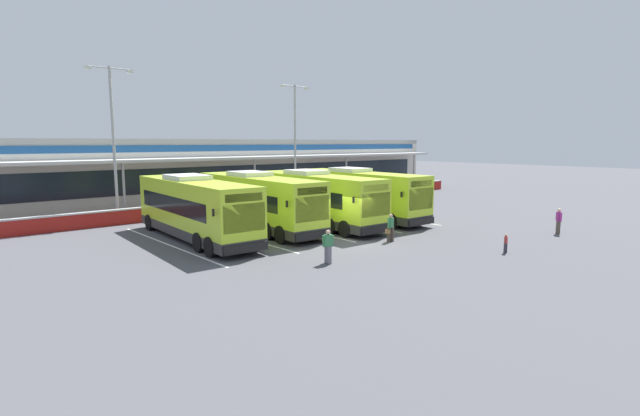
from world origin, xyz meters
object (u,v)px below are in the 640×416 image
object	(u,v)px
coach_bus_leftmost	(195,209)
pedestrian_near_bin	(328,245)
coach_bus_centre	(315,199)
pedestrian_with_handbag	(390,227)
pedestrian_in_dark_coat	(559,220)
coach_bus_right_centre	(358,195)
coach_bus_left_centre	(257,203)
lamp_post_west	(113,134)
pedestrian_child	(506,243)
lamp_post_centre	(295,136)

from	to	relation	value
coach_bus_leftmost	pedestrian_near_bin	world-z (taller)	coach_bus_leftmost
pedestrian_near_bin	coach_bus_centre	bearing A→B (deg)	52.77
pedestrian_with_handbag	pedestrian_in_dark_coat	world-z (taller)	same
pedestrian_near_bin	coach_bus_right_centre	bearing A→B (deg)	38.11
coach_bus_left_centre	lamp_post_west	world-z (taller)	lamp_post_west
pedestrian_with_handbag	pedestrian_near_bin	distance (m)	6.19
coach_bus_left_centre	pedestrian_in_dark_coat	bearing A→B (deg)	-45.93
pedestrian_with_handbag	pedestrian_child	xyz separation A→B (m)	(2.34, -5.79, -0.32)
lamp_post_centre	pedestrian_near_bin	bearing A→B (deg)	-124.48
pedestrian_with_handbag	pedestrian_child	distance (m)	6.25
coach_bus_leftmost	coach_bus_left_centre	world-z (taller)	same
coach_bus_left_centre	pedestrian_child	bearing A→B (deg)	-67.03
lamp_post_west	lamp_post_centre	world-z (taller)	same
coach_bus_centre	pedestrian_in_dark_coat	xyz separation A→B (m)	(9.30, -12.60, -0.91)
pedestrian_in_dark_coat	lamp_post_centre	world-z (taller)	lamp_post_centre
pedestrian_child	lamp_post_west	xyz separation A→B (m)	(-11.76, 23.58, 5.75)
coach_bus_right_centre	pedestrian_near_bin	world-z (taller)	coach_bus_right_centre
pedestrian_child	pedestrian_near_bin	xyz separation A→B (m)	(-8.39, 4.50, 0.33)
coach_bus_left_centre	lamp_post_west	distance (m)	12.02
coach_bus_right_centre	coach_bus_centre	bearing A→B (deg)	179.97
pedestrian_near_bin	lamp_post_west	size ratio (longest dim) A/B	0.15
coach_bus_centre	pedestrian_in_dark_coat	bearing A→B (deg)	-53.56
coach_bus_centre	pedestrian_child	world-z (taller)	coach_bus_centre
pedestrian_with_handbag	pedestrian_in_dark_coat	size ratio (longest dim) A/B	1.00
coach_bus_left_centre	pedestrian_child	size ratio (longest dim) A/B	12.22
pedestrian_in_dark_coat	lamp_post_west	xyz separation A→B (m)	(-19.09, 23.24, 5.42)
coach_bus_leftmost	pedestrian_near_bin	size ratio (longest dim) A/B	7.58
coach_bus_centre	pedestrian_child	xyz separation A→B (m)	(1.98, -12.94, -1.24)
coach_bus_leftmost	coach_bus_centre	world-z (taller)	same
pedestrian_in_dark_coat	pedestrian_child	xyz separation A→B (m)	(-7.33, -0.34, -0.33)
coach_bus_leftmost	pedestrian_child	bearing A→B (deg)	-52.88
pedestrian_near_bin	lamp_post_centre	size ratio (longest dim) A/B	0.15
coach_bus_leftmost	pedestrian_in_dark_coat	distance (m)	22.39
pedestrian_child	coach_bus_right_centre	bearing A→B (deg)	79.62
coach_bus_right_centre	pedestrian_in_dark_coat	distance (m)	13.57
coach_bus_leftmost	lamp_post_centre	distance (m)	18.52
coach_bus_leftmost	pedestrian_in_dark_coat	bearing A→B (deg)	-37.20
coach_bus_right_centre	pedestrian_child	bearing A→B (deg)	-100.38
coach_bus_right_centre	coach_bus_leftmost	bearing A→B (deg)	175.86
coach_bus_centre	lamp_post_west	size ratio (longest dim) A/B	1.12
pedestrian_child	pedestrian_near_bin	world-z (taller)	pedestrian_near_bin
coach_bus_leftmost	pedestrian_child	distance (m)	17.44
coach_bus_right_centre	lamp_post_centre	size ratio (longest dim) A/B	1.12
pedestrian_in_dark_coat	pedestrian_near_bin	size ratio (longest dim) A/B	1.00
coach_bus_right_centre	pedestrian_near_bin	xyz separation A→B (m)	(-10.76, -8.44, -0.91)
coach_bus_centre	lamp_post_centre	bearing A→B (deg)	57.85
coach_bus_leftmost	coach_bus_left_centre	size ratio (longest dim) A/B	1.00
lamp_post_west	coach_bus_left_centre	bearing A→B (deg)	-58.64
pedestrian_with_handbag	lamp_post_west	distance (m)	20.85
coach_bus_right_centre	pedestrian_in_dark_coat	xyz separation A→B (m)	(4.96, -12.60, -0.91)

